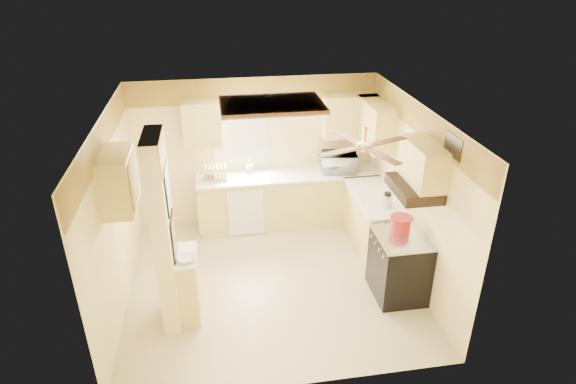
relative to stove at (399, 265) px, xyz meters
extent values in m
plane|color=beige|center=(-1.67, 0.55, -0.46)|extent=(4.00, 4.00, 0.00)
plane|color=white|center=(-1.67, 0.55, 2.04)|extent=(4.00, 4.00, 0.00)
plane|color=#FFE79B|center=(-1.67, 2.45, 0.79)|extent=(4.00, 0.00, 4.00)
plane|color=#FFE79B|center=(-1.67, -1.35, 0.79)|extent=(4.00, 0.00, 4.00)
plane|color=#FFE79B|center=(-3.67, 0.55, 0.79)|extent=(0.00, 3.80, 3.80)
plane|color=#FFE79B|center=(0.33, 0.55, 0.79)|extent=(0.00, 3.80, 3.80)
cube|color=gold|center=(-1.67, 2.43, 1.84)|extent=(4.00, 0.02, 0.40)
cube|color=#FFE79B|center=(-3.02, 0.00, 0.79)|extent=(0.20, 0.70, 2.50)
cube|color=#EEDC71|center=(-2.80, 0.00, -0.01)|extent=(0.25, 0.55, 0.90)
cube|color=white|center=(-2.80, 0.00, 0.46)|extent=(0.28, 0.58, 0.04)
cube|color=#EEDC71|center=(-1.17, 2.15, -0.01)|extent=(3.00, 0.60, 0.90)
cube|color=#EEDC71|center=(0.03, 1.15, -0.01)|extent=(0.60, 1.40, 0.90)
cube|color=white|center=(-1.17, 2.14, 0.46)|extent=(3.04, 0.64, 0.04)
cube|color=white|center=(0.02, 1.15, 0.46)|extent=(0.64, 1.44, 0.04)
cube|color=white|center=(-1.92, 1.84, -0.03)|extent=(0.58, 0.02, 0.80)
cube|color=white|center=(-1.92, 2.44, 1.09)|extent=(0.92, 0.02, 1.02)
cube|color=white|center=(-1.92, 2.44, 1.09)|extent=(0.80, 0.02, 0.90)
cube|color=#EEDC71|center=(-2.52, 2.27, 1.39)|extent=(0.60, 0.35, 0.70)
cube|color=#EEDC71|center=(-0.12, 2.27, 1.39)|extent=(0.90, 0.35, 0.70)
cube|color=#EEDC71|center=(0.16, 1.80, 1.39)|extent=(0.35, 1.00, 0.70)
cube|color=#EEDC71|center=(-3.49, 0.30, 1.39)|extent=(0.35, 0.75, 0.70)
cube|color=#EEDC71|center=(0.16, 0.00, 1.49)|extent=(0.35, 0.76, 0.52)
cube|color=black|center=(0.00, 0.00, -0.01)|extent=(0.65, 0.76, 0.90)
cube|color=silver|center=(0.00, 0.00, 0.44)|extent=(0.66, 0.77, 0.02)
cylinder|color=silver|center=(-0.33, -0.25, 0.34)|extent=(0.03, 0.05, 0.05)
cylinder|color=silver|center=(-0.33, -0.08, 0.34)|extent=(0.03, 0.05, 0.05)
cylinder|color=silver|center=(-0.33, 0.08, 0.34)|extent=(0.03, 0.05, 0.05)
cylinder|color=silver|center=(-0.33, 0.25, 0.34)|extent=(0.03, 0.05, 0.05)
cube|color=black|center=(0.07, 0.00, 1.16)|extent=(0.50, 0.76, 0.14)
cube|color=black|center=(-2.91, 0.00, 1.39)|extent=(0.02, 0.42, 0.57)
cube|color=white|center=(-2.90, 0.00, 1.39)|extent=(0.01, 0.37, 0.52)
cube|color=black|center=(-2.91, 0.00, 0.74)|extent=(0.02, 0.42, 0.57)
cube|color=yellow|center=(-2.90, 0.00, 0.74)|extent=(0.01, 0.37, 0.52)
cube|color=brown|center=(-1.57, 1.05, 2.00)|extent=(1.35, 0.95, 0.06)
cube|color=white|center=(-1.57, 1.05, 1.97)|extent=(1.15, 0.75, 0.02)
cylinder|color=gold|center=(-0.67, -0.15, 1.96)|extent=(0.04, 0.04, 0.16)
cylinder|color=gold|center=(-0.67, -0.15, 1.82)|extent=(0.18, 0.18, 0.08)
cube|color=brown|center=(-0.37, -0.04, 1.82)|extent=(0.55, 0.28, 0.01)
cube|color=brown|center=(-0.78, 0.15, 1.82)|extent=(0.28, 0.55, 0.01)
cube|color=brown|center=(-0.97, -0.26, 1.82)|extent=(0.55, 0.28, 0.01)
cube|color=brown|center=(-0.56, -0.45, 1.82)|extent=(0.28, 0.55, 0.01)
cube|color=black|center=(0.31, -0.35, 1.84)|extent=(0.02, 0.40, 0.25)
imported|color=white|center=(-0.31, 2.12, 0.64)|extent=(0.63, 0.47, 0.32)
imported|color=white|center=(-2.77, -0.14, 0.51)|extent=(0.28, 0.28, 0.06)
cylinder|color=#B01C1C|center=(0.03, 0.18, 0.54)|extent=(0.27, 0.27, 0.17)
cylinder|color=#B01C1C|center=(0.03, 0.18, 0.64)|extent=(0.29, 0.29, 0.02)
cylinder|color=silver|center=(0.06, 0.77, 0.58)|extent=(0.15, 0.15, 0.20)
cylinder|color=black|center=(0.06, 0.77, 0.70)|extent=(0.10, 0.10, 0.03)
cube|color=tan|center=(-2.36, 2.15, 0.50)|extent=(0.37, 0.28, 0.04)
cube|color=tan|center=(-2.52, 2.15, 0.59)|extent=(0.02, 0.25, 0.21)
cube|color=tan|center=(-2.45, 2.15, 0.59)|extent=(0.02, 0.25, 0.21)
cube|color=tan|center=(-2.39, 2.15, 0.59)|extent=(0.02, 0.25, 0.21)
cube|color=tan|center=(-2.33, 2.15, 0.59)|extent=(0.02, 0.25, 0.21)
cube|color=tan|center=(-2.27, 2.15, 0.59)|extent=(0.02, 0.25, 0.21)
cube|color=tan|center=(-2.20, 2.15, 0.59)|extent=(0.02, 0.25, 0.21)
cylinder|color=white|center=(-2.45, 2.15, 0.59)|extent=(0.01, 0.21, 0.21)
cylinder|color=white|center=(-2.33, 2.15, 0.59)|extent=(0.01, 0.21, 0.21)
cylinder|color=white|center=(-1.80, 2.30, 0.55)|extent=(0.11, 0.11, 0.15)
cylinder|color=tan|center=(-1.78, 2.30, 0.59)|extent=(0.01, 0.01, 0.23)
cylinder|color=tan|center=(-1.80, 2.32, 0.59)|extent=(0.01, 0.01, 0.23)
cylinder|color=tan|center=(-1.82, 2.29, 0.59)|extent=(0.01, 0.01, 0.23)
cylinder|color=tan|center=(-1.79, 2.27, 0.59)|extent=(0.01, 0.01, 0.23)
camera|label=1|loc=(-2.34, -5.05, 3.80)|focal=30.00mm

